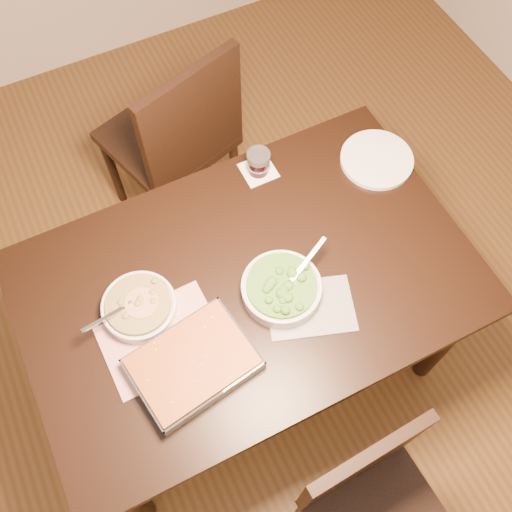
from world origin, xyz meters
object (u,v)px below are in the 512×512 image
baking_dish (193,364)px  dinner_plate (377,159)px  wine_tumbler (258,162)px  table (249,292)px  broccoli_bowl (281,288)px  chair_far (178,138)px  chair_near (372,502)px  stew_bowl (139,307)px

baking_dish → dinner_plate: size_ratio=1.47×
wine_tumbler → dinner_plate: (0.39, -0.15, -0.04)m
table → dinner_plate: dinner_plate is taller
broccoli_bowl → wine_tumbler: broccoli_bowl is taller
chair_far → wine_tumbler: bearing=91.6°
broccoli_bowl → table: bearing=129.6°
baking_dish → chair_far: (0.33, 0.97, -0.24)m
table → chair_near: chair_near is taller
table → chair_far: 0.80m
baking_dish → chair_far: size_ratio=0.38×
chair_near → wine_tumbler: bearing=79.2°
stew_bowl → table: bearing=-8.7°
chair_near → chair_far: 1.51m
stew_bowl → dinner_plate: (0.94, 0.16, -0.02)m
stew_bowl → chair_far: (0.40, 0.74, -0.24)m
table → stew_bowl: 0.36m
broccoli_bowl → baking_dish: (-0.33, -0.10, -0.00)m
table → stew_bowl: (-0.34, 0.05, 0.13)m
chair_far → stew_bowl: bearing=44.0°
stew_bowl → chair_far: 0.87m
table → wine_tumbler: bearing=59.4°
broccoli_bowl → dinner_plate: bearing=29.4°
chair_far → table: bearing=67.9°
baking_dish → chair_far: bearing=62.5°
wine_tumbler → chair_near: wine_tumbler is taller
baking_dish → chair_near: bearing=-67.7°
table → baking_dish: 0.34m
broccoli_bowl → chair_near: 0.71m
dinner_plate → chair_far: chair_far is taller
table → baking_dish: baking_dish is taller
chair_near → dinner_plate: bearing=57.1°
broccoli_bowl → chair_near: broccoli_bowl is taller
table → baking_dish: size_ratio=3.78×
baking_dish → chair_near: chair_near is taller
broccoli_bowl → wine_tumbler: bearing=72.1°
stew_bowl → chair_far: chair_far is taller
chair_near → chair_far: (0.00, 1.51, 0.07)m
table → chair_near: (0.06, -0.72, -0.19)m
table → broccoli_bowl: (0.07, -0.08, 0.13)m
table → broccoli_bowl: size_ratio=5.20×
stew_bowl → chair_near: 0.92m
dinner_plate → chair_near: (-0.54, -0.93, -0.29)m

